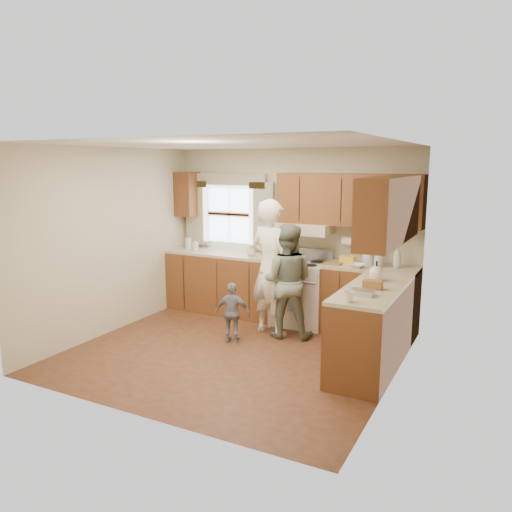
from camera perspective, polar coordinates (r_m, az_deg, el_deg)
The scene contains 6 objects.
room at distance 5.89m, azimuth -2.65°, elevation 0.40°, with size 3.80×3.80×3.80m.
kitchen_fixtures at distance 6.67m, azimuth 6.60°, elevation -2.06°, with size 3.80×2.25×2.15m.
stove at distance 7.19m, azimuth 5.22°, elevation -4.14°, with size 0.76×0.67×1.07m.
woman_left at distance 6.65m, azimuth 1.73°, elevation -1.35°, with size 0.67×0.44×1.83m, color white.
woman_right at distance 6.59m, azimuth 3.49°, elevation -2.86°, with size 0.74×0.58×1.52m, color #1F3623.
child at distance 6.46m, azimuth -2.69°, elevation -6.49°, with size 0.46×0.19×0.79m, color gray.
Camera 1 is at (2.90, -5.02, 2.29)m, focal length 35.00 mm.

